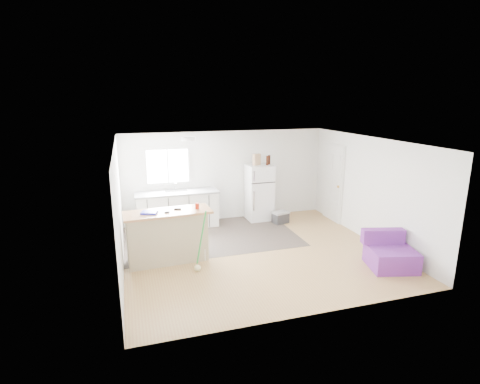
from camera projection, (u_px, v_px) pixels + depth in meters
name	position (u px, v px, depth m)	size (l,w,h in m)	color
room	(257.00, 199.00, 7.78)	(5.51, 5.01, 2.41)	#A27343
vinyl_zone	(211.00, 236.00, 9.03)	(4.05, 2.50, 0.00)	#352D28
window	(168.00, 166.00, 9.56)	(1.18, 0.06, 0.98)	white
interior_door	(333.00, 183.00, 10.03)	(0.11, 0.92, 2.10)	white
ceiling_fixture	(189.00, 139.00, 8.27)	(0.30, 0.30, 0.07)	white
kitchen_cabinets	(178.00, 209.00, 9.58)	(2.09, 0.65, 1.22)	white
peninsula	(167.00, 236.00, 7.54)	(1.75, 0.75, 1.06)	tan
refrigerator	(259.00, 192.00, 10.14)	(0.68, 0.65, 1.51)	white
cooler	(281.00, 217.00, 9.95)	(0.47, 0.38, 0.32)	#2B2A2D
purple_seat	(390.00, 255.00, 7.35)	(1.02, 0.99, 0.70)	#7A2D93
cleaner_jug	(202.00, 254.00, 7.67)	(0.16, 0.14, 0.31)	silver
mop	(199.00, 259.00, 7.21)	(0.28, 0.32, 1.21)	green
red_cup	(197.00, 206.00, 7.58)	(0.08, 0.08, 0.12)	#B9200B
blue_tray	(149.00, 212.00, 7.29)	(0.30, 0.22, 0.04)	#1216B0
tool_a	(178.00, 209.00, 7.54)	(0.14, 0.05, 0.03)	black
tool_b	(167.00, 212.00, 7.33)	(0.10, 0.04, 0.03)	black
cardboard_box	(257.00, 160.00, 9.87)	(0.20, 0.10, 0.30)	#A37F5D
bottle_left	(267.00, 160.00, 9.89)	(0.07, 0.07, 0.25)	#361509
bottle_right	(269.00, 160.00, 10.01)	(0.07, 0.07, 0.25)	#361509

